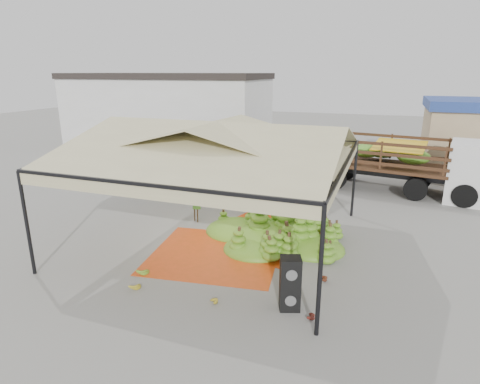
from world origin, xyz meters
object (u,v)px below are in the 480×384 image
(speaker_stack, at_px, (290,284))
(truck_left, at_px, (251,158))
(banana_heap, at_px, (274,225))
(truck_right, at_px, (414,160))
(vendor, at_px, (253,188))

(speaker_stack, xyz_separation_m, truck_left, (-4.34, 9.89, 0.76))
(banana_heap, height_order, speaker_stack, speaker_stack)
(truck_right, bearing_deg, vendor, -134.24)
(speaker_stack, relative_size, truck_right, 0.17)
(vendor, distance_m, truck_left, 3.40)
(banana_heap, distance_m, truck_left, 6.83)
(speaker_stack, height_order, truck_right, truck_right)
(vendor, bearing_deg, banana_heap, 113.19)
(vendor, height_order, truck_right, truck_right)
(speaker_stack, distance_m, truck_left, 10.82)
(speaker_stack, bearing_deg, vendor, 95.71)
(vendor, bearing_deg, truck_left, -76.54)
(banana_heap, relative_size, truck_right, 0.66)
(speaker_stack, bearing_deg, truck_right, 55.38)
(truck_right, bearing_deg, speaker_stack, -96.13)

